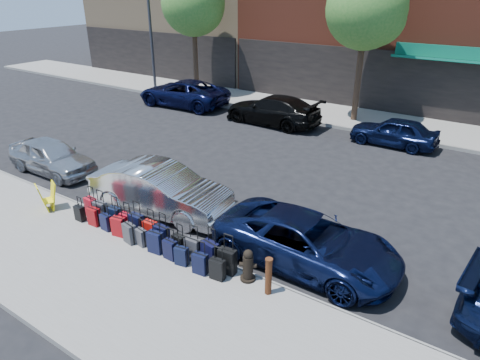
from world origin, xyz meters
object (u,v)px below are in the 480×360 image
Objects in this scene: display_rack at (47,197)px; car_near_2 at (307,241)px; tree_center at (369,11)px; fire_hydrant at (248,266)px; car_near_1 at (161,190)px; car_near_0 at (52,156)px; bollard at (269,276)px; tree_left at (195,5)px; suitcase_front_5 at (150,231)px; streetlight at (152,18)px; car_far_0 at (183,93)px; car_far_1 at (272,110)px; car_far_2 at (394,132)px.

car_near_2 is at bearing 37.39° from display_rack.
tree_center is 15.24m from fire_hydrant.
car_near_2 is at bearing -96.88° from car_near_1.
bollard is at bearing -99.84° from car_near_0.
fire_hydrant is at bearing 26.81° from display_rack.
tree_left reaches higher than suitcase_front_5.
tree_left reaches higher than car_near_0.
streetlight reaches higher than car_far_0.
suitcase_front_5 is 6.87m from car_near_0.
display_rack is at bearing 18.95° from car_far_0.
car_far_1 is (-3.52, -2.64, -4.68)m from tree_center.
fire_hydrant is at bearing 166.02° from bollard.
car_near_2 is (5.01, 0.02, -0.10)m from car_near_1.
tree_center is 8.78× the size of fire_hydrant.
display_rack is 3.51m from car_near_1.
car_near_0 is at bearing 165.43° from suitcase_front_5.
tree_left is 5.32m from car_far_0.
display_rack is at bearing -2.78° from car_far_1.
suitcase_front_5 is 3.83m from bollard.
fire_hydrant is at bearing -40.32° from streetlight.
car_far_1 is at bearing 119.58° from bollard.
car_far_1 is at bearing -20.71° from tree_left.
tree_left is 1.00× the size of tree_center.
car_far_0 is 12.23m from car_far_2.
bollard is (13.65, -14.38, -4.78)m from tree_left.
streetlight is 9.20× the size of display_rack.
suitcase_front_5 is 1.08× the size of display_rack.
display_rack is (8.86, -14.06, -4.08)m from streetlight.
car_near_1 reaches higher than car_near_2.
bollard is 0.20× the size of car_near_2.
bollard reaches higher than fire_hydrant.
car_far_1 reaches higher than car_near_2.
car_near_0 is (-10.51, 1.68, 0.02)m from bollard.
tree_center is 15.11m from suitcase_front_5.
tree_left reaches higher than display_rack.
car_near_0 is 0.70× the size of car_far_0.
streetlight is 20.93m from car_near_2.
car_far_1 is at bearing 2.88° from car_near_1.
car_near_2 reaches higher than car_far_2.
tree_center is at bearing 0.00° from tree_left.
tree_center is 1.52× the size of car_near_2.
display_rack is at bearing 161.14° from fire_hydrant.
tree_center is 1.94× the size of car_far_2.
suitcase_front_5 is 0.18× the size of car_far_1.
tree_left is at bearing 109.20° from fire_hydrant.
car_near_2 is (7.84, 2.09, 0.09)m from display_rack.
car_near_0 is at bearing 170.93° from bollard.
tree_left is 19.87m from fire_hydrant.
car_near_0 is 0.75× the size of car_far_1.
car_far_1 reaches higher than fire_hydrant.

